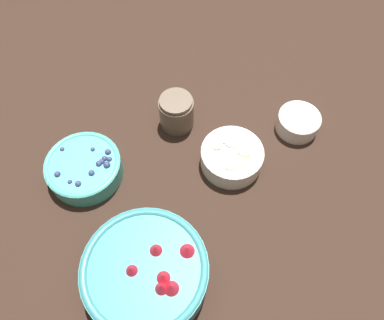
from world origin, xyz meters
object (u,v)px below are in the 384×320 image
object	(u,v)px
bowl_strawberries	(148,272)
bowl_cream	(300,121)
bowl_blueberries	(86,167)
jar_chocolate	(178,113)
bowl_bananas	(233,156)

from	to	relation	value
bowl_strawberries	bowl_cream	size ratio (longest dim) A/B	2.33
bowl_blueberries	bowl_cream	distance (m)	0.51
bowl_blueberries	jar_chocolate	bearing A→B (deg)	32.94
bowl_bananas	jar_chocolate	size ratio (longest dim) A/B	1.62
bowl_strawberries	bowl_bananas	size ratio (longest dim) A/B	1.68
bowl_bananas	bowl_strawberries	bearing A→B (deg)	-126.26
bowl_strawberries	bowl_blueberries	world-z (taller)	bowl_strawberries
bowl_strawberries	bowl_cream	distance (m)	0.50
bowl_blueberries	jar_chocolate	size ratio (longest dim) A/B	1.92
bowl_strawberries	jar_chocolate	size ratio (longest dim) A/B	2.72
bowl_blueberries	bowl_bananas	distance (m)	0.33
bowl_strawberries	jar_chocolate	xyz separation A→B (m)	(0.06, 0.37, -0.01)
bowl_blueberries	bowl_strawberries	bearing A→B (deg)	-59.08
bowl_strawberries	jar_chocolate	distance (m)	0.38
bowl_bananas	jar_chocolate	world-z (taller)	jar_chocolate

